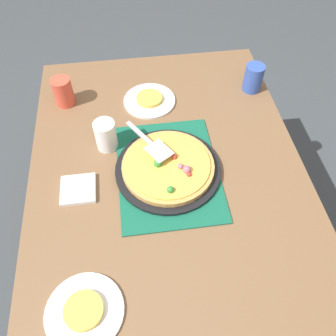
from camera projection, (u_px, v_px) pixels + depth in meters
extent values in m
plane|color=#3D4247|center=(168.00, 255.00, 1.85)|extent=(8.00, 8.00, 0.00)
cube|color=brown|center=(168.00, 174.00, 1.27)|extent=(1.40, 1.00, 0.03)
cube|color=brown|center=(229.00, 115.00, 1.99)|extent=(0.07, 0.07, 0.72)
cube|color=brown|center=(74.00, 130.00, 1.92)|extent=(0.07, 0.07, 0.72)
cube|color=#145B42|center=(168.00, 171.00, 1.25)|extent=(0.48, 0.36, 0.01)
cylinder|color=black|center=(168.00, 169.00, 1.25)|extent=(0.38, 0.38, 0.01)
cylinder|color=tan|center=(168.00, 166.00, 1.23)|extent=(0.33, 0.33, 0.02)
cylinder|color=#EAB747|center=(168.00, 164.00, 1.22)|extent=(0.30, 0.30, 0.01)
sphere|color=#338433|center=(158.00, 163.00, 1.21)|extent=(0.03, 0.03, 0.03)
sphere|color=red|center=(174.00, 157.00, 1.23)|extent=(0.02, 0.02, 0.02)
sphere|color=#338433|center=(170.00, 190.00, 1.15)|extent=(0.02, 0.02, 0.02)
sphere|color=#B76675|center=(180.00, 166.00, 1.21)|extent=(0.02, 0.02, 0.02)
sphere|color=red|center=(189.00, 175.00, 1.19)|extent=(0.02, 0.02, 0.02)
sphere|color=#E5CC7F|center=(160.00, 156.00, 1.23)|extent=(0.03, 0.03, 0.03)
sphere|color=#B76675|center=(187.00, 170.00, 1.20)|extent=(0.03, 0.03, 0.03)
cylinder|color=white|center=(150.00, 101.00, 1.48)|extent=(0.22, 0.22, 0.01)
cylinder|color=white|center=(85.00, 312.00, 0.96)|extent=(0.22, 0.22, 0.01)
cylinder|color=#EAB747|center=(149.00, 98.00, 1.47)|extent=(0.11, 0.11, 0.02)
cylinder|color=#EAB747|center=(84.00, 310.00, 0.95)|extent=(0.11, 0.11, 0.02)
cylinder|color=#3351AD|center=(253.00, 78.00, 1.49)|extent=(0.08, 0.08, 0.12)
cylinder|color=#E04C38|center=(63.00, 92.00, 1.43)|extent=(0.08, 0.08, 0.12)
cylinder|color=white|center=(106.00, 135.00, 1.28)|extent=(0.08, 0.08, 0.12)
cube|color=silver|center=(159.00, 151.00, 1.22)|extent=(0.11, 0.11, 0.00)
cube|color=#B2B2B7|center=(139.00, 133.00, 1.28)|extent=(0.13, 0.09, 0.01)
cube|color=white|center=(78.00, 189.00, 1.20)|extent=(0.12, 0.12, 0.02)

